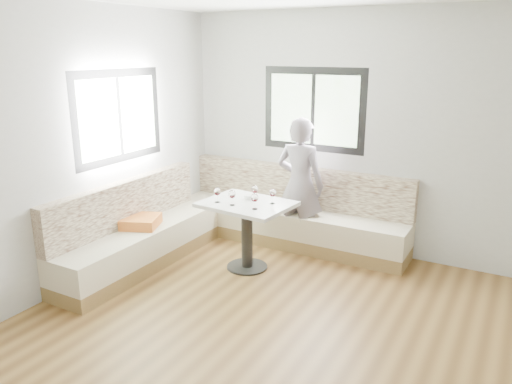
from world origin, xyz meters
The scene contains 10 objects.
room centered at (-0.08, 0.08, 1.41)m, with size 5.01×5.01×2.81m.
banquette centered at (-1.59, 1.63, 0.33)m, with size 2.90×2.80×0.95m.
table centered at (-1.16, 1.35, 0.57)m, with size 0.99×0.80×0.76m.
person centered at (-0.89, 2.14, 0.80)m, with size 0.59×0.38×1.61m, color slate.
olive_ramekin centered at (-1.21, 1.47, 0.78)m, with size 0.11×0.11×0.04m.
wine_glass_a centered at (-1.44, 1.19, 0.88)m, with size 0.08×0.08×0.17m.
wine_glass_b centered at (-1.24, 1.18, 0.88)m, with size 0.08×0.08×0.17m.
wine_glass_c centered at (-0.97, 1.18, 0.88)m, with size 0.08×0.08×0.17m.
wine_glass_d centered at (-1.13, 1.46, 0.88)m, with size 0.08×0.08×0.17m.
wine_glass_e centered at (-0.90, 1.44, 0.88)m, with size 0.08×0.08×0.17m.
Camera 1 is at (1.42, -3.08, 2.35)m, focal length 35.00 mm.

